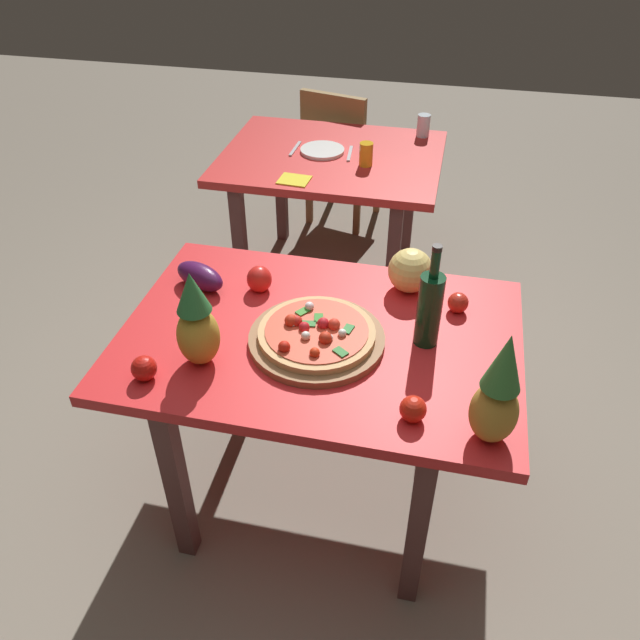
{
  "coord_description": "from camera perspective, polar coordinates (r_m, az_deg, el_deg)",
  "views": [
    {
      "loc": [
        0.34,
        -1.53,
        2.01
      ],
      "look_at": [
        -0.0,
        0.0,
        0.79
      ],
      "focal_mm": 35.47,
      "sensor_mm": 36.0,
      "label": 1
    }
  ],
  "objects": [
    {
      "name": "knife_utensil",
      "position": [
        3.24,
        2.71,
        14.77
      ],
      "size": [
        0.03,
        0.18,
        0.01
      ],
      "primitive_type": "cube",
      "rotation": [
        0.0,
        0.0,
        0.09
      ],
      "color": "silver",
      "rests_on": "background_table"
    },
    {
      "name": "pizza",
      "position": [
        1.95,
        -0.39,
        -1.12
      ],
      "size": [
        0.37,
        0.37,
        0.06
      ],
      "color": "tan",
      "rests_on": "pizza_board"
    },
    {
      "name": "ground_plane",
      "position": [
        2.54,
        -0.01,
        -14.23
      ],
      "size": [
        10.0,
        10.0,
        0.0
      ],
      "primitive_type": "plane",
      "color": "gray"
    },
    {
      "name": "pizza_board",
      "position": [
        1.97,
        -0.32,
        -1.73
      ],
      "size": [
        0.43,
        0.43,
        0.02
      ],
      "primitive_type": "cylinder",
      "color": "#91633F",
      "rests_on": "display_table"
    },
    {
      "name": "dining_chair",
      "position": [
        3.95,
        1.81,
        15.07
      ],
      "size": [
        0.49,
        0.49,
        0.85
      ],
      "rotation": [
        0.0,
        0.0,
        2.9
      ],
      "color": "#91633F",
      "rests_on": "ground_plane"
    },
    {
      "name": "tomato_beside_pepper",
      "position": [
        2.14,
        12.35,
        1.54
      ],
      "size": [
        0.07,
        0.07,
        0.07
      ],
      "primitive_type": "sphere",
      "color": "red",
      "rests_on": "display_table"
    },
    {
      "name": "pineapple_left",
      "position": [
        1.86,
        -11.08,
        -0.32
      ],
      "size": [
        0.13,
        0.13,
        0.32
      ],
      "color": "gold",
      "rests_on": "display_table"
    },
    {
      "name": "pineapple_right",
      "position": [
        1.65,
        15.75,
        -6.49
      ],
      "size": [
        0.12,
        0.12,
        0.35
      ],
      "color": "#B2802E",
      "rests_on": "display_table"
    },
    {
      "name": "melon",
      "position": [
        2.19,
        8.16,
        4.44
      ],
      "size": [
        0.15,
        0.15,
        0.15
      ],
      "primitive_type": "sphere",
      "color": "#E7C96D",
      "rests_on": "display_table"
    },
    {
      "name": "background_table",
      "position": [
        3.28,
        1.03,
        13.15
      ],
      "size": [
        1.08,
        0.86,
        0.74
      ],
      "color": "brown",
      "rests_on": "ground_plane"
    },
    {
      "name": "napkin_folded",
      "position": [
        2.97,
        -2.34,
        12.52
      ],
      "size": [
        0.15,
        0.13,
        0.01
      ],
      "primitive_type": "cube",
      "rotation": [
        0.0,
        0.0,
        -0.07
      ],
      "color": "yellow",
      "rests_on": "background_table"
    },
    {
      "name": "display_table",
      "position": [
        2.07,
        -0.01,
        -3.12
      ],
      "size": [
        1.27,
        0.87,
        0.74
      ],
      "color": "brown",
      "rests_on": "ground_plane"
    },
    {
      "name": "tomato_at_corner",
      "position": [
        1.9,
        -15.59,
        -4.21
      ],
      "size": [
        0.08,
        0.08,
        0.08
      ],
      "primitive_type": "sphere",
      "color": "red",
      "rests_on": "display_table"
    },
    {
      "name": "eggplant",
      "position": [
        2.24,
        -10.79,
        3.9
      ],
      "size": [
        0.22,
        0.16,
        0.09
      ],
      "primitive_type": "ellipsoid",
      "rotation": [
        0.0,
        0.0,
        2.74
      ],
      "color": "#441443",
      "rests_on": "display_table"
    },
    {
      "name": "dinner_plate",
      "position": [
        3.26,
        0.21,
        15.06
      ],
      "size": [
        0.22,
        0.22,
        0.02
      ],
      "primitive_type": "cylinder",
      "color": "white",
      "rests_on": "background_table"
    },
    {
      "name": "bell_pepper",
      "position": [
        2.2,
        -5.5,
        3.69
      ],
      "size": [
        0.09,
        0.09,
        0.1
      ],
      "primitive_type": "ellipsoid",
      "color": "red",
      "rests_on": "display_table"
    },
    {
      "name": "drinking_glass_juice",
      "position": [
        3.1,
        4.18,
        14.69
      ],
      "size": [
        0.06,
        0.06,
        0.11
      ],
      "primitive_type": "cylinder",
      "color": "gold",
      "rests_on": "background_table"
    },
    {
      "name": "drinking_glass_water",
      "position": [
        3.48,
        9.31,
        16.93
      ],
      "size": [
        0.07,
        0.07,
        0.11
      ],
      "primitive_type": "cylinder",
      "color": "silver",
      "rests_on": "background_table"
    },
    {
      "name": "tomato_near_board",
      "position": [
        1.73,
        8.39,
        -7.95
      ],
      "size": [
        0.07,
        0.07,
        0.07
      ],
      "primitive_type": "sphere",
      "color": "red",
      "rests_on": "display_table"
    },
    {
      "name": "wine_bottle",
      "position": [
        1.93,
        9.84,
        1.09
      ],
      "size": [
        0.08,
        0.08,
        0.35
      ],
      "color": "#0B3319",
      "rests_on": "display_table"
    },
    {
      "name": "fork_utensil",
      "position": [
        3.29,
        -2.25,
        15.19
      ],
      "size": [
        0.02,
        0.18,
        0.01
      ],
      "primitive_type": "cube",
      "rotation": [
        0.0,
        0.0,
        -0.03
      ],
      "color": "silver",
      "rests_on": "background_table"
    }
  ]
}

